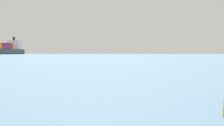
# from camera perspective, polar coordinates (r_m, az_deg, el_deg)

# --- Properties ---
(cargo_ship) EXTENTS (100.84, 158.09, 30.23)m
(cargo_ship) POSITION_cam_1_polar(r_m,az_deg,el_deg) (863.15, -12.22, 1.48)
(cargo_ship) COLOR #3F444C
(cargo_ship) RESTS_ON ground_plane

